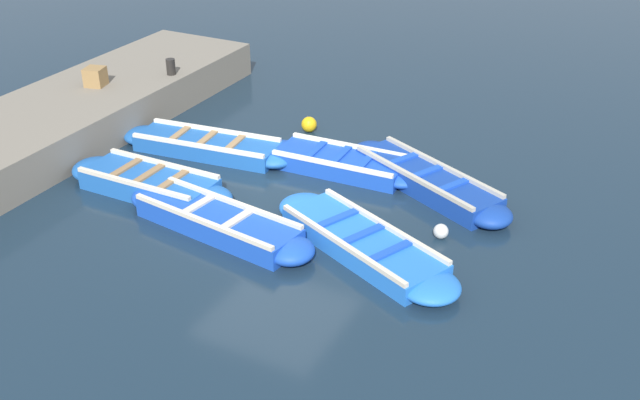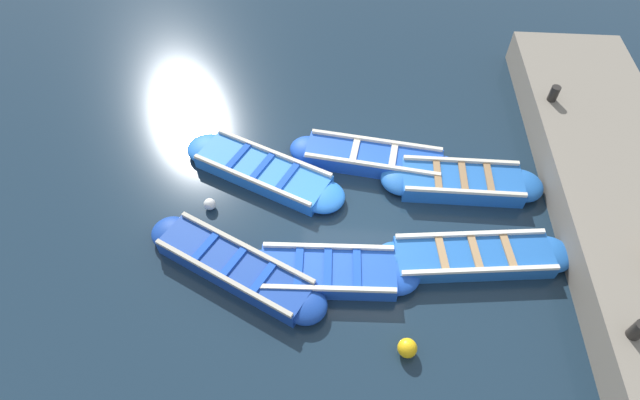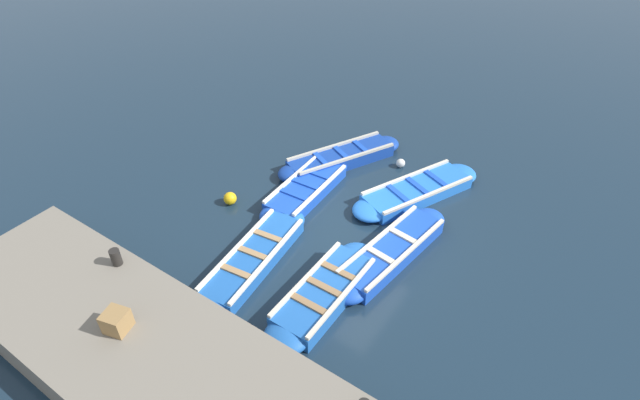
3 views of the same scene
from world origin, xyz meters
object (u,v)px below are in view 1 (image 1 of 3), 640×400
Objects in this scene: boat_centre at (362,243)px; boat_end_of_row at (341,163)px; boat_near_quay at (207,146)px; wooden_crate at (95,77)px; bollard_mid_north at (171,67)px; buoy_yellow_far at (309,124)px; boat_inner_gap at (218,222)px; buoy_orange_near at (441,231)px; boat_tucked at (426,181)px; boat_outer_left at (150,183)px.

boat_end_of_row is at bearing 122.68° from boat_centre.
wooden_crate is at bearing 173.12° from boat_near_quay.
boat_near_quay is at bearing -6.88° from wooden_crate.
boat_centre is 10.93× the size of bollard_mid_north.
boat_end_of_row is 8.64× the size of wooden_crate.
boat_inner_gap is at bearing -82.38° from buoy_yellow_far.
buoy_orange_near is 0.76× the size of buoy_yellow_far.
boat_tucked is 11.49× the size of buoy_yellow_far.
boat_outer_left is at bearing -89.13° from boat_near_quay.
bollard_mid_north is 7.68m from buoy_orange_near.
boat_tucked is 10.63× the size of bollard_mid_north.
bollard_mid_north reaches higher than buoy_orange_near.
boat_inner_gap is at bearing -156.12° from buoy_orange_near.
buoy_yellow_far is (-3.07, 1.32, -0.01)m from boat_tucked.
boat_end_of_row is 1.92m from buoy_yellow_far.
boat_outer_left is 5.19m from buoy_orange_near.
boat_end_of_row is at bearing -13.73° from bollard_mid_north.
buoy_yellow_far is at bearing 18.93° from wooden_crate.
wooden_crate reaches higher than boat_near_quay.
boat_near_quay is 4.58m from boat_centre.
wooden_crate is at bearing -161.07° from buoy_yellow_far.
bollard_mid_north is at bearing 160.24° from buoy_orange_near.
boat_outer_left is 0.99× the size of boat_end_of_row.
wooden_crate reaches higher than buoy_orange_near.
boat_centre is 1.34m from buoy_orange_near.
boat_end_of_row is (0.81, 2.88, -0.02)m from boat_inner_gap.
boat_near_quay is 1.01× the size of boat_tucked.
wooden_crate is (-7.22, 2.22, 0.82)m from boat_centre.
wooden_crate is 4.64m from buoy_yellow_far.
boat_tucked is at bearing 28.53° from boat_outer_left.
boat_tucked is at bearing -23.21° from buoy_yellow_far.
boat_end_of_row is 10.45× the size of buoy_yellow_far.
boat_inner_gap is at bearing -29.26° from wooden_crate.
boat_centre is at bearing -23.94° from boat_near_quay.
wooden_crate is (-4.89, 2.74, 0.79)m from boat_inner_gap.
wooden_crate is at bearing 150.74° from boat_inner_gap.
boat_centre is 7.60m from wooden_crate.
buoy_yellow_far is (-0.56, 4.22, -0.01)m from boat_inner_gap.
bollard_mid_north reaches higher than boat_outer_left.
boat_near_quay is at bearing 169.87° from buoy_orange_near.
boat_inner_gap reaches higher than boat_tucked.
boat_end_of_row is (2.66, 0.51, -0.00)m from boat_near_quay.
boat_near_quay is at bearing -39.09° from bollard_mid_north.
boat_tucked is at bearing 85.93° from boat_centre.
boat_tucked is at bearing 6.99° from boat_near_quay.
wooden_crate reaches higher than bollard_mid_north.
bollard_mid_north is at bearing 52.64° from wooden_crate.
boat_near_quay is 15.38× the size of buoy_orange_near.
boat_outer_left is 3.88m from buoy_yellow_far.
boat_outer_left is at bearing -138.52° from boat_end_of_row.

